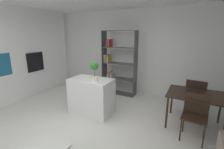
{
  "coord_description": "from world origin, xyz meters",
  "views": [
    {
      "loc": [
        1.91,
        -2.48,
        2.04
      ],
      "look_at": [
        0.36,
        0.52,
        1.17
      ],
      "focal_mm": 25.85,
      "sensor_mm": 36.0,
      "label": 1
    }
  ],
  "objects_px": {
    "built_in_oven": "(35,62)",
    "dining_chair_near": "(195,112)",
    "dining_chair_far": "(195,95)",
    "open_bookshelf": "(116,64)",
    "dining_table": "(196,97)",
    "kitchen_island": "(92,96)",
    "potted_plant_on_island": "(94,70)"
  },
  "relations": [
    {
      "from": "built_in_oven",
      "to": "dining_chair_near",
      "type": "bearing_deg",
      "value": -2.44
    },
    {
      "from": "dining_chair_far",
      "to": "built_in_oven",
      "type": "bearing_deg",
      "value": 13.13
    },
    {
      "from": "open_bookshelf",
      "to": "dining_table",
      "type": "distance_m",
      "value": 2.69
    },
    {
      "from": "kitchen_island",
      "to": "dining_chair_near",
      "type": "distance_m",
      "value": 2.39
    },
    {
      "from": "dining_table",
      "to": "dining_chair_near",
      "type": "height_order",
      "value": "dining_chair_near"
    },
    {
      "from": "dining_chair_near",
      "to": "dining_chair_far",
      "type": "bearing_deg",
      "value": 95.36
    },
    {
      "from": "built_in_oven",
      "to": "dining_chair_far",
      "type": "bearing_deg",
      "value": 8.72
    },
    {
      "from": "potted_plant_on_island",
      "to": "dining_chair_far",
      "type": "xyz_separation_m",
      "value": [
        2.19,
        1.1,
        -0.62
      ]
    },
    {
      "from": "open_bookshelf",
      "to": "dining_chair_far",
      "type": "distance_m",
      "value": 2.55
    },
    {
      "from": "kitchen_island",
      "to": "potted_plant_on_island",
      "type": "bearing_deg",
      "value": -30.11
    },
    {
      "from": "potted_plant_on_island",
      "to": "dining_chair_far",
      "type": "relative_size",
      "value": 0.48
    },
    {
      "from": "kitchen_island",
      "to": "potted_plant_on_island",
      "type": "relative_size",
      "value": 2.33
    },
    {
      "from": "built_in_oven",
      "to": "dining_chair_near",
      "type": "height_order",
      "value": "built_in_oven"
    },
    {
      "from": "dining_table",
      "to": "kitchen_island",
      "type": "bearing_deg",
      "value": -167.24
    },
    {
      "from": "kitchen_island",
      "to": "open_bookshelf",
      "type": "relative_size",
      "value": 0.51
    },
    {
      "from": "dining_chair_far",
      "to": "dining_chair_near",
      "type": "bearing_deg",
      "value": 95.33
    },
    {
      "from": "built_in_oven",
      "to": "dining_chair_far",
      "type": "distance_m",
      "value": 4.83
    },
    {
      "from": "kitchen_island",
      "to": "dining_table",
      "type": "xyz_separation_m",
      "value": [
        2.38,
        0.54,
        0.23
      ]
    },
    {
      "from": "open_bookshelf",
      "to": "dining_chair_near",
      "type": "xyz_separation_m",
      "value": [
        2.45,
        -1.53,
        -0.49
      ]
    },
    {
      "from": "kitchen_island",
      "to": "potted_plant_on_island",
      "type": "distance_m",
      "value": 0.77
    },
    {
      "from": "built_in_oven",
      "to": "open_bookshelf",
      "type": "bearing_deg",
      "value": 29.99
    },
    {
      "from": "kitchen_island",
      "to": "potted_plant_on_island",
      "type": "xyz_separation_m",
      "value": [
        0.18,
        -0.11,
        0.74
      ]
    },
    {
      "from": "dining_chair_near",
      "to": "dining_chair_far",
      "type": "height_order",
      "value": "dining_chair_far"
    },
    {
      "from": "potted_plant_on_island",
      "to": "dining_chair_near",
      "type": "relative_size",
      "value": 0.52
    },
    {
      "from": "open_bookshelf",
      "to": "dining_chair_near",
      "type": "relative_size",
      "value": 2.38
    },
    {
      "from": "potted_plant_on_island",
      "to": "open_bookshelf",
      "type": "height_order",
      "value": "open_bookshelf"
    },
    {
      "from": "potted_plant_on_island",
      "to": "dining_chair_near",
      "type": "bearing_deg",
      "value": 4.48
    },
    {
      "from": "potted_plant_on_island",
      "to": "dining_table",
      "type": "bearing_deg",
      "value": 16.35
    },
    {
      "from": "kitchen_island",
      "to": "open_bookshelf",
      "type": "bearing_deg",
      "value": 92.43
    },
    {
      "from": "potted_plant_on_island",
      "to": "dining_table",
      "type": "distance_m",
      "value": 2.34
    },
    {
      "from": "kitchen_island",
      "to": "dining_chair_near",
      "type": "height_order",
      "value": "kitchen_island"
    },
    {
      "from": "built_in_oven",
      "to": "kitchen_island",
      "type": "relative_size",
      "value": 0.57
    }
  ]
}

